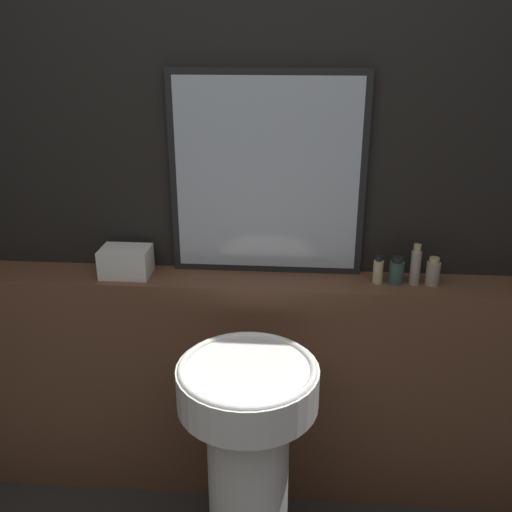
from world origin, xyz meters
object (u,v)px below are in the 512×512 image
pedestal_sink (248,453)px  conditioner_bottle (396,271)px  shampoo_bottle (378,270)px  lotion_bottle (415,266)px  body_wash_bottle (433,272)px  towel_stack (126,262)px  mirror (267,176)px

pedestal_sink → conditioner_bottle: size_ratio=8.33×
shampoo_bottle → lotion_bottle: lotion_bottle is taller
pedestal_sink → conditioner_bottle: bearing=40.7°
conditioner_bottle → lotion_bottle: size_ratio=0.67×
conditioner_bottle → body_wash_bottle: bearing=0.0°
pedestal_sink → shampoo_bottle: bearing=44.7°
shampoo_bottle → conditioner_bottle: 0.07m
shampoo_bottle → lotion_bottle: bearing=0.0°
pedestal_sink → towel_stack: towel_stack is taller
pedestal_sink → mirror: mirror is taller
mirror → towel_stack: size_ratio=4.08×
body_wash_bottle → pedestal_sink: bearing=-145.6°
body_wash_bottle → shampoo_bottle: bearing=180.0°
mirror → lotion_bottle: size_ratio=4.86×
pedestal_sink → body_wash_bottle: 0.94m
mirror → towel_stack: mirror is taller
mirror → shampoo_bottle: mirror is taller
mirror → pedestal_sink: bearing=-92.9°
shampoo_bottle → towel_stack: bearing=180.0°
towel_stack → lotion_bottle: 1.10m
mirror → shampoo_bottle: 0.55m
shampoo_bottle → conditioner_bottle: shampoo_bottle is taller
pedestal_sink → shampoo_bottle: size_ratio=8.07×
conditioner_bottle → lotion_bottle: bearing=0.0°
towel_stack → body_wash_bottle: bearing=-0.0°
mirror → body_wash_bottle: size_ratio=7.12×
pedestal_sink → body_wash_bottle: body_wash_bottle is taller
pedestal_sink → lotion_bottle: 0.90m
pedestal_sink → towel_stack: (-0.51, 0.45, 0.51)m
towel_stack → lotion_bottle: size_ratio=1.19×
mirror → conditioner_bottle: 0.60m
towel_stack → body_wash_bottle: 1.17m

